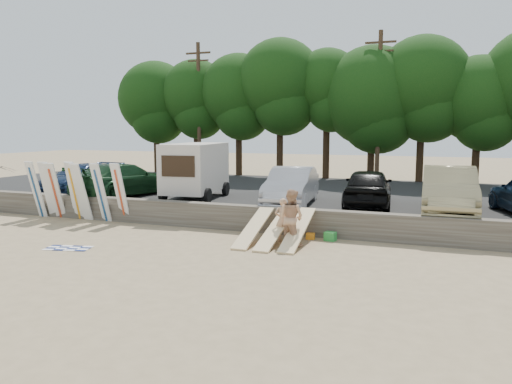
% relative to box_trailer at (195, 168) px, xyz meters
% --- Properties ---
extents(ground, '(120.00, 120.00, 0.00)m').
position_rel_box_trailer_xyz_m(ground, '(5.08, -5.95, -2.14)').
color(ground, tan).
rests_on(ground, ground).
extents(seawall, '(44.00, 0.50, 1.00)m').
position_rel_box_trailer_xyz_m(seawall, '(5.08, -2.95, -1.64)').
color(seawall, '#6B6356').
rests_on(seawall, ground).
extents(parking_lot, '(44.00, 14.50, 0.70)m').
position_rel_box_trailer_xyz_m(parking_lot, '(5.08, 4.55, -1.79)').
color(parking_lot, '#282828').
rests_on(parking_lot, ground).
extents(treeline, '(33.32, 6.35, 9.19)m').
position_rel_box_trailer_xyz_m(treeline, '(5.51, 11.61, 4.22)').
color(treeline, '#382616').
rests_on(treeline, parking_lot).
extents(utility_poles, '(25.80, 0.26, 9.00)m').
position_rel_box_trailer_xyz_m(utility_poles, '(7.08, 10.05, 3.29)').
color(utility_poles, '#473321').
rests_on(utility_poles, parking_lot).
extents(box_trailer, '(2.68, 4.25, 2.57)m').
position_rel_box_trailer_xyz_m(box_trailer, '(0.00, 0.00, 0.00)').
color(box_trailer, beige).
rests_on(box_trailer, parking_lot).
extents(car_0, '(2.32, 5.11, 1.45)m').
position_rel_box_trailer_xyz_m(car_0, '(-6.64, 0.02, -0.72)').
color(car_0, '#142648').
rests_on(car_0, parking_lot).
extents(car_1, '(3.30, 5.86, 1.60)m').
position_rel_box_trailer_xyz_m(car_1, '(-3.68, -0.47, -0.64)').
color(car_1, '#123219').
rests_on(car_1, parking_lot).
extents(car_2, '(2.24, 5.08, 1.62)m').
position_rel_box_trailer_xyz_m(car_2, '(4.79, -0.35, -0.63)').
color(car_2, '#B1B0B5').
rests_on(car_2, parking_lot).
extents(car_3, '(2.38, 4.94, 1.63)m').
position_rel_box_trailer_xyz_m(car_3, '(7.92, 0.43, -0.63)').
color(car_3, black).
rests_on(car_3, parking_lot).
extents(car_4, '(2.06, 5.55, 1.81)m').
position_rel_box_trailer_xyz_m(car_4, '(11.11, -0.26, -0.54)').
color(car_4, '#9C8E63').
rests_on(car_4, parking_lot).
extents(surfboard_upright_0, '(0.59, 0.77, 2.53)m').
position_rel_box_trailer_xyz_m(surfboard_upright_0, '(-6.10, -3.59, -0.88)').
color(surfboard_upright_0, white).
rests_on(surfboard_upright_0, ground).
extents(surfboard_upright_1, '(0.55, 0.77, 2.53)m').
position_rel_box_trailer_xyz_m(surfboard_upright_1, '(-5.51, -3.46, -0.88)').
color(surfboard_upright_1, white).
rests_on(surfboard_upright_1, ground).
extents(surfboard_upright_2, '(0.59, 0.89, 2.50)m').
position_rel_box_trailer_xyz_m(surfboard_upright_2, '(-5.09, -3.53, -0.89)').
color(surfboard_upright_2, white).
rests_on(surfboard_upright_2, ground).
extents(surfboard_upright_3, '(0.52, 0.63, 2.55)m').
position_rel_box_trailer_xyz_m(surfboard_upright_3, '(-4.19, -3.36, -0.87)').
color(surfboard_upright_3, white).
rests_on(surfboard_upright_3, ground).
extents(surfboard_upright_4, '(0.55, 0.69, 2.55)m').
position_rel_box_trailer_xyz_m(surfboard_upright_4, '(-4.10, -3.43, -0.87)').
color(surfboard_upright_4, white).
rests_on(surfboard_upright_4, ground).
extents(surfboard_upright_5, '(0.56, 0.85, 2.50)m').
position_rel_box_trailer_xyz_m(surfboard_upright_5, '(-3.63, -3.56, -0.89)').
color(surfboard_upright_5, white).
rests_on(surfboard_upright_5, ground).
extents(surfboard_upright_6, '(0.59, 0.78, 2.53)m').
position_rel_box_trailer_xyz_m(surfboard_upright_6, '(-2.67, -3.50, -0.88)').
color(surfboard_upright_6, white).
rests_on(surfboard_upright_6, ground).
extents(surfboard_upright_7, '(0.58, 0.73, 2.54)m').
position_rel_box_trailer_xyz_m(surfboard_upright_7, '(-1.78, -3.36, -0.87)').
color(surfboard_upright_7, white).
rests_on(surfboard_upright_7, ground).
extents(surfboard_low_0, '(0.56, 2.87, 1.01)m').
position_rel_box_trailer_xyz_m(surfboard_low_0, '(4.70, -4.64, -1.64)').
color(surfboard_low_0, beige).
rests_on(surfboard_low_0, ground).
extents(surfboard_low_1, '(0.56, 2.91, 0.88)m').
position_rel_box_trailer_xyz_m(surfboard_low_1, '(5.47, -4.64, -1.70)').
color(surfboard_low_1, beige).
rests_on(surfboard_low_1, ground).
extents(surfboard_low_2, '(0.56, 2.85, 1.08)m').
position_rel_box_trailer_xyz_m(surfboard_low_2, '(6.29, -4.58, -1.60)').
color(surfboard_low_2, beige).
rests_on(surfboard_low_2, ground).
extents(beachgoer_a, '(0.64, 0.51, 1.55)m').
position_rel_box_trailer_xyz_m(beachgoer_a, '(5.65, -4.26, -1.37)').
color(beachgoer_a, tan).
rests_on(beachgoer_a, ground).
extents(beachgoer_b, '(1.13, 1.00, 1.93)m').
position_rel_box_trailer_xyz_m(beachgoer_b, '(6.09, -4.70, -1.18)').
color(beachgoer_b, tan).
rests_on(beachgoer_b, ground).
extents(cooler, '(0.43, 0.37, 0.32)m').
position_rel_box_trailer_xyz_m(cooler, '(7.20, -3.55, -1.98)').
color(cooler, green).
rests_on(cooler, ground).
extents(gear_bag, '(0.33, 0.29, 0.22)m').
position_rel_box_trailer_xyz_m(gear_bag, '(6.48, -3.55, -2.03)').
color(gear_bag, orange).
rests_on(gear_bag, ground).
extents(beach_towel, '(1.80, 1.80, 0.00)m').
position_rel_box_trailer_xyz_m(beach_towel, '(-0.74, -7.75, -2.14)').
color(beach_towel, white).
rests_on(beach_towel, ground).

